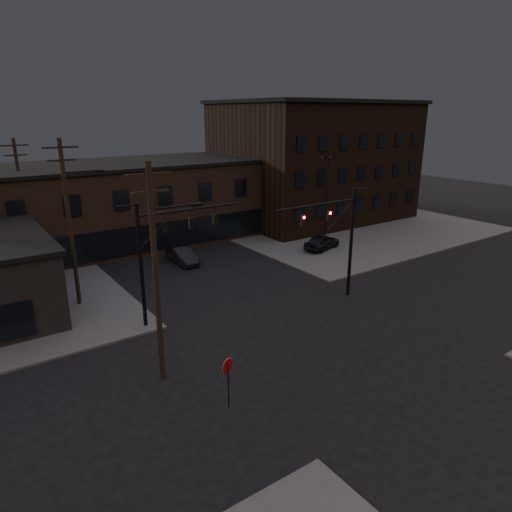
{
  "coord_description": "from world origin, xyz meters",
  "views": [
    {
      "loc": [
        -17.33,
        -17.54,
        13.04
      ],
      "look_at": [
        -0.01,
        7.2,
        3.5
      ],
      "focal_mm": 32.0,
      "sensor_mm": 36.0,
      "label": 1
    }
  ],
  "objects_px": {
    "stop_sign": "(228,371)",
    "parked_car_lot_b": "(299,220)",
    "parked_car_lot_a": "(322,242)",
    "car_crossing": "(182,255)",
    "traffic_signal_near": "(340,233)",
    "traffic_signal_far": "(160,248)"
  },
  "relations": [
    {
      "from": "traffic_signal_far",
      "to": "parked_car_lot_b",
      "type": "height_order",
      "value": "traffic_signal_far"
    },
    {
      "from": "traffic_signal_near",
      "to": "stop_sign",
      "type": "distance_m",
      "value": 15.17
    },
    {
      "from": "stop_sign",
      "to": "parked_car_lot_a",
      "type": "height_order",
      "value": "stop_sign"
    },
    {
      "from": "traffic_signal_far",
      "to": "parked_car_lot_a",
      "type": "relative_size",
      "value": 1.83
    },
    {
      "from": "parked_car_lot_a",
      "to": "car_crossing",
      "type": "xyz_separation_m",
      "value": [
        -12.99,
        4.35,
        -0.18
      ]
    },
    {
      "from": "parked_car_lot_a",
      "to": "car_crossing",
      "type": "bearing_deg",
      "value": 57.29
    },
    {
      "from": "car_crossing",
      "to": "parked_car_lot_b",
      "type": "bearing_deg",
      "value": 16.17
    },
    {
      "from": "traffic_signal_far",
      "to": "parked_car_lot_a",
      "type": "height_order",
      "value": "traffic_signal_far"
    },
    {
      "from": "traffic_signal_far",
      "to": "parked_car_lot_a",
      "type": "xyz_separation_m",
      "value": [
        19.38,
        6.02,
        -4.12
      ]
    },
    {
      "from": "traffic_signal_near",
      "to": "car_crossing",
      "type": "bearing_deg",
      "value": 112.26
    },
    {
      "from": "traffic_signal_near",
      "to": "parked_car_lot_b",
      "type": "height_order",
      "value": "traffic_signal_near"
    },
    {
      "from": "traffic_signal_far",
      "to": "traffic_signal_near",
      "type": "bearing_deg",
      "value": -16.17
    },
    {
      "from": "stop_sign",
      "to": "parked_car_lot_b",
      "type": "xyz_separation_m",
      "value": [
        25.35,
        25.06,
        -1.11
      ]
    },
    {
      "from": "traffic_signal_far",
      "to": "stop_sign",
      "type": "bearing_deg",
      "value": -97.32
    },
    {
      "from": "traffic_signal_far",
      "to": "car_crossing",
      "type": "xyz_separation_m",
      "value": [
        6.4,
        10.37,
        -4.3
      ]
    },
    {
      "from": "stop_sign",
      "to": "parked_car_lot_a",
      "type": "relative_size",
      "value": 0.57
    },
    {
      "from": "traffic_signal_near",
      "to": "traffic_signal_far",
      "type": "distance_m",
      "value": 12.57
    },
    {
      "from": "traffic_signal_far",
      "to": "parked_car_lot_a",
      "type": "bearing_deg",
      "value": 17.26
    },
    {
      "from": "traffic_signal_far",
      "to": "car_crossing",
      "type": "height_order",
      "value": "traffic_signal_far"
    },
    {
      "from": "traffic_signal_near",
      "to": "car_crossing",
      "type": "height_order",
      "value": "traffic_signal_near"
    },
    {
      "from": "parked_car_lot_b",
      "to": "traffic_signal_far",
      "type": "bearing_deg",
      "value": 151.29
    },
    {
      "from": "stop_sign",
      "to": "parked_car_lot_b",
      "type": "bearing_deg",
      "value": 44.67
    }
  ]
}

